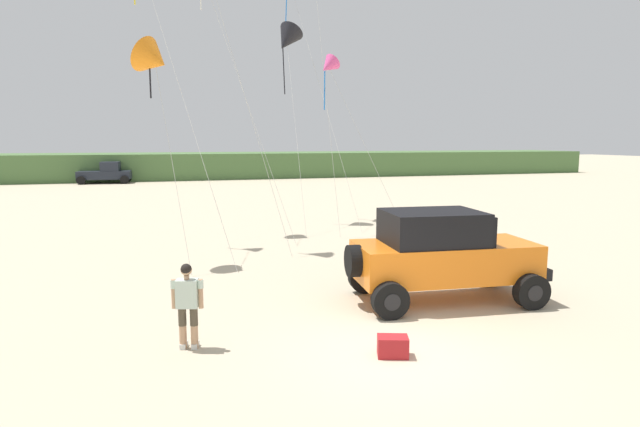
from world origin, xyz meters
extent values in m
plane|color=#C1B293|center=(0.00, 0.00, 0.00)|extent=(220.00, 220.00, 0.00)
cube|color=#4C703D|center=(-0.33, 48.53, 1.30)|extent=(90.00, 8.91, 2.60)
cube|color=orange|center=(2.40, 2.66, 1.01)|extent=(4.55, 2.23, 0.90)
cube|color=orange|center=(4.04, 2.52, 1.38)|extent=(1.25, 1.78, 0.12)
cube|color=black|center=(2.05, 2.70, 1.86)|extent=(2.45, 1.96, 0.80)
cube|color=black|center=(3.24, 2.59, 1.82)|extent=(0.25, 1.67, 0.72)
cube|color=black|center=(4.67, 2.46, 0.74)|extent=(0.36, 1.81, 0.28)
cylinder|color=black|center=(0.09, 2.87, 1.11)|extent=(0.37, 0.80, 0.77)
cylinder|color=black|center=(4.23, 3.53, 0.42)|extent=(0.86, 0.37, 0.84)
cylinder|color=black|center=(4.23, 3.53, 0.42)|extent=(0.41, 0.35, 0.38)
cylinder|color=black|center=(4.05, 1.48, 0.42)|extent=(0.86, 0.37, 0.84)
cylinder|color=black|center=(4.05, 1.48, 0.42)|extent=(0.41, 0.35, 0.38)
cylinder|color=black|center=(0.75, 3.85, 0.42)|extent=(0.86, 0.37, 0.84)
cylinder|color=black|center=(0.75, 3.85, 0.42)|extent=(0.41, 0.35, 0.38)
cylinder|color=black|center=(0.56, 1.80, 0.42)|extent=(0.86, 0.37, 0.84)
cylinder|color=black|center=(0.56, 1.80, 0.42)|extent=(0.41, 0.35, 0.38)
cylinder|color=tan|center=(-3.94, 1.37, 0.25)|extent=(0.14, 0.14, 0.49)
cylinder|color=#4C4233|center=(-3.94, 1.37, 0.64)|extent=(0.15, 0.15, 0.36)
cube|color=silver|center=(-3.93, 1.41, 0.05)|extent=(0.18, 0.28, 0.10)
cylinder|color=tan|center=(-3.73, 1.31, 0.25)|extent=(0.14, 0.14, 0.49)
cylinder|color=#4C4233|center=(-3.73, 1.31, 0.64)|extent=(0.15, 0.15, 0.36)
cube|color=silver|center=(-3.71, 1.35, 0.05)|extent=(0.18, 0.28, 0.10)
cube|color=silver|center=(-3.83, 1.34, 1.09)|extent=(0.45, 0.36, 0.54)
cylinder|color=tan|center=(-4.08, 1.41, 1.08)|extent=(0.09, 0.09, 0.56)
cylinder|color=silver|center=(-4.08, 1.41, 1.27)|extent=(0.11, 0.11, 0.16)
cylinder|color=tan|center=(-3.59, 1.27, 1.08)|extent=(0.09, 0.09, 0.56)
cylinder|color=silver|center=(-3.59, 1.27, 1.27)|extent=(0.11, 0.11, 0.16)
cylinder|color=tan|center=(-3.83, 1.34, 1.40)|extent=(0.10, 0.10, 0.08)
sphere|color=tan|center=(-3.83, 1.34, 1.54)|extent=(0.21, 0.21, 0.21)
sphere|color=black|center=(-3.84, 1.33, 1.56)|extent=(0.21, 0.21, 0.21)
cube|color=#B21E23|center=(-0.23, -0.11, 0.19)|extent=(0.65, 0.52, 0.38)
cube|color=#1E232D|center=(-9.62, 43.18, 0.76)|extent=(4.69, 2.12, 0.76)
cube|color=#1E232D|center=(-9.07, 43.15, 1.56)|extent=(1.69, 1.88, 0.84)
cylinder|color=black|center=(-7.72, 44.13, 0.38)|extent=(0.77, 0.30, 0.76)
cylinder|color=black|center=(-7.82, 42.04, 0.38)|extent=(0.77, 0.30, 0.76)
cylinder|color=black|center=(-11.42, 44.31, 0.38)|extent=(0.77, 0.30, 0.76)
cylinder|color=black|center=(-11.52, 42.22, 0.38)|extent=(0.77, 0.30, 0.76)
cylinder|color=silver|center=(-1.48, 9.59, 5.55)|extent=(2.67, 2.73, 11.00)
cylinder|color=silver|center=(-3.51, 9.61, 5.40)|extent=(2.66, 5.60, 10.70)
cone|color=black|center=(1.52, 16.09, 8.61)|extent=(1.90, 1.67, 1.82)
cylinder|color=black|center=(1.37, 16.09, 7.18)|extent=(0.05, 0.37, 2.16)
cylinder|color=silver|center=(1.41, 13.95, 4.33)|extent=(0.23, 4.28, 8.57)
cone|color=#E04C93|center=(2.42, 12.46, 6.98)|extent=(1.17, 1.02, 1.00)
cylinder|color=blue|center=(2.27, 12.46, 5.99)|extent=(0.05, 0.10, 1.57)
cylinder|color=silver|center=(3.84, 11.53, 3.51)|extent=(2.85, 1.87, 6.93)
cone|color=orange|center=(-4.33, 8.58, 6.40)|extent=(1.54, 1.79, 1.66)
cylinder|color=black|center=(-4.48, 8.58, 5.69)|extent=(0.05, 0.23, 0.92)
cylinder|color=silver|center=(-3.93, 7.67, 3.22)|extent=(0.82, 1.83, 6.35)
cylinder|color=silver|center=(2.30, 12.45, 6.14)|extent=(0.55, 2.49, 12.17)
cylinder|color=silver|center=(-0.94, 12.15, 5.27)|extent=(2.84, 3.94, 10.44)
cylinder|color=blue|center=(1.91, 17.81, 10.53)|extent=(0.05, 0.45, 2.02)
cylinder|color=silver|center=(2.95, 14.95, 5.93)|extent=(1.80, 5.74, 11.76)
camera|label=1|loc=(-4.12, -8.52, 3.97)|focal=29.22mm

